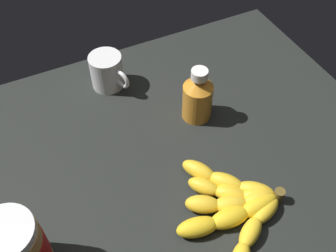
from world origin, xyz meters
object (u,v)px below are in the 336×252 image
(peanut_butter_jar, at_px, (17,251))
(banana_bunch, at_px, (233,205))
(honey_bottle, at_px, (198,96))
(coffee_mug, at_px, (107,71))

(peanut_butter_jar, bearing_deg, banana_bunch, 171.22)
(honey_bottle, bearing_deg, coffee_mug, -51.35)
(banana_bunch, xyz_separation_m, honey_bottle, (-0.05, -0.24, 0.04))
(banana_bunch, xyz_separation_m, coffee_mug, (0.09, -0.43, 0.03))
(banana_bunch, height_order, coffee_mug, coffee_mug)
(banana_bunch, distance_m, peanut_butter_jar, 0.38)
(coffee_mug, bearing_deg, banana_bunch, 102.10)
(peanut_butter_jar, distance_m, honey_bottle, 0.47)
(coffee_mug, bearing_deg, peanut_butter_jar, 52.41)
(peanut_butter_jar, distance_m, coffee_mug, 0.47)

